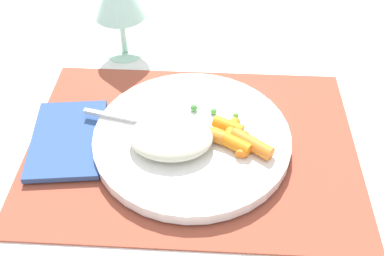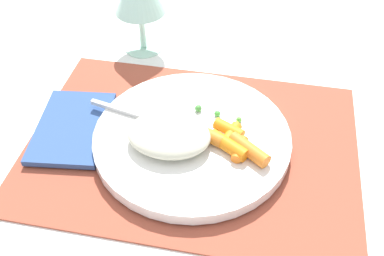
{
  "view_description": "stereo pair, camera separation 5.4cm",
  "coord_description": "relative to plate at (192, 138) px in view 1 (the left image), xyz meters",
  "views": [
    {
      "loc": [
        0.02,
        -0.4,
        0.42
      ],
      "look_at": [
        0.0,
        0.0,
        0.03
      ],
      "focal_mm": 41.99,
      "sensor_mm": 36.0,
      "label": 1
    },
    {
      "loc": [
        0.08,
        -0.39,
        0.42
      ],
      "look_at": [
        0.0,
        0.0,
        0.03
      ],
      "focal_mm": 41.99,
      "sensor_mm": 36.0,
      "label": 2
    }
  ],
  "objects": [
    {
      "name": "ground_plane",
      "position": [
        0.0,
        0.0,
        -0.01
      ],
      "size": [
        2.4,
        2.4,
        0.0
      ],
      "primitive_type": "plane",
      "color": "white"
    },
    {
      "name": "placemat",
      "position": [
        0.0,
        0.0,
        -0.01
      ],
      "size": [
        0.42,
        0.3,
        0.01
      ],
      "primitive_type": "cube",
      "color": "#9E4733",
      "rests_on": "ground_plane"
    },
    {
      "name": "plate",
      "position": [
        0.0,
        0.0,
        0.0
      ],
      "size": [
        0.25,
        0.25,
        0.02
      ],
      "primitive_type": "cylinder",
      "color": "white",
      "rests_on": "placemat"
    },
    {
      "name": "rice_mound",
      "position": [
        -0.02,
        -0.02,
        0.02
      ],
      "size": [
        0.1,
        0.08,
        0.03
      ],
      "primitive_type": "ellipsoid",
      "color": "beige",
      "rests_on": "plate"
    },
    {
      "name": "carrot_portion",
      "position": [
        0.05,
        -0.01,
        0.02
      ],
      "size": [
        0.11,
        0.07,
        0.02
      ],
      "color": "orange",
      "rests_on": "plate"
    },
    {
      "name": "pea_scatter",
      "position": [
        0.02,
        0.0,
        0.01
      ],
      "size": [
        0.06,
        0.08,
        0.01
      ],
      "color": "green",
      "rests_on": "plate"
    },
    {
      "name": "fork",
      "position": [
        -0.03,
        0.01,
        0.01
      ],
      "size": [
        0.19,
        0.05,
        0.01
      ],
      "color": "silver",
      "rests_on": "plate"
    },
    {
      "name": "napkin",
      "position": [
        -0.16,
        -0.01,
        -0.0
      ],
      "size": [
        0.11,
        0.14,
        0.01
      ],
      "primitive_type": "cube",
      "rotation": [
        0.0,
        0.0,
        0.12
      ],
      "color": "#33518C",
      "rests_on": "placemat"
    }
  ]
}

